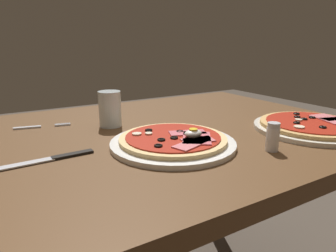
{
  "coord_description": "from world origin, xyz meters",
  "views": [
    {
      "loc": [
        -0.44,
        -0.73,
        0.99
      ],
      "look_at": [
        -0.04,
        -0.07,
        0.77
      ],
      "focal_mm": 32.7,
      "sensor_mm": 36.0,
      "label": 1
    }
  ],
  "objects_px": {
    "pizza_foreground": "(174,141)",
    "dining_table": "(168,166)",
    "fork": "(38,127)",
    "salt_shaker": "(273,137)",
    "knife": "(55,158)",
    "water_glass_near": "(110,111)",
    "pizza_across_left": "(312,126)"
  },
  "relations": [
    {
      "from": "pizza_across_left",
      "to": "salt_shaker",
      "type": "height_order",
      "value": "salt_shaker"
    },
    {
      "from": "water_glass_near",
      "to": "salt_shaker",
      "type": "relative_size",
      "value": 1.56
    },
    {
      "from": "water_glass_near",
      "to": "fork",
      "type": "height_order",
      "value": "water_glass_near"
    },
    {
      "from": "fork",
      "to": "salt_shaker",
      "type": "height_order",
      "value": "salt_shaker"
    },
    {
      "from": "water_glass_near",
      "to": "pizza_foreground",
      "type": "bearing_deg",
      "value": -74.91
    },
    {
      "from": "water_glass_near",
      "to": "salt_shaker",
      "type": "xyz_separation_m",
      "value": [
        0.24,
        -0.39,
        -0.01
      ]
    },
    {
      "from": "pizza_across_left",
      "to": "water_glass_near",
      "type": "height_order",
      "value": "water_glass_near"
    },
    {
      "from": "pizza_across_left",
      "to": "fork",
      "type": "xyz_separation_m",
      "value": [
        -0.66,
        0.43,
        -0.01
      ]
    },
    {
      "from": "knife",
      "to": "salt_shaker",
      "type": "bearing_deg",
      "value": -24.58
    },
    {
      "from": "salt_shaker",
      "to": "fork",
      "type": "bearing_deg",
      "value": 131.6
    },
    {
      "from": "water_glass_near",
      "to": "salt_shaker",
      "type": "height_order",
      "value": "water_glass_near"
    },
    {
      "from": "dining_table",
      "to": "salt_shaker",
      "type": "bearing_deg",
      "value": -68.01
    },
    {
      "from": "water_glass_near",
      "to": "salt_shaker",
      "type": "bearing_deg",
      "value": -58.11
    },
    {
      "from": "knife",
      "to": "salt_shaker",
      "type": "distance_m",
      "value": 0.49
    },
    {
      "from": "dining_table",
      "to": "knife",
      "type": "distance_m",
      "value": 0.36
    },
    {
      "from": "knife",
      "to": "water_glass_near",
      "type": "bearing_deg",
      "value": 43.68
    },
    {
      "from": "dining_table",
      "to": "water_glass_near",
      "type": "height_order",
      "value": "water_glass_near"
    },
    {
      "from": "fork",
      "to": "knife",
      "type": "xyz_separation_m",
      "value": [
        -0.01,
        -0.29,
        0.0
      ]
    },
    {
      "from": "dining_table",
      "to": "knife",
      "type": "height_order",
      "value": "knife"
    },
    {
      "from": "pizza_foreground",
      "to": "fork",
      "type": "height_order",
      "value": "pizza_foreground"
    },
    {
      "from": "pizza_across_left",
      "to": "fork",
      "type": "bearing_deg",
      "value": 147.08
    },
    {
      "from": "pizza_across_left",
      "to": "salt_shaker",
      "type": "relative_size",
      "value": 4.72
    },
    {
      "from": "dining_table",
      "to": "fork",
      "type": "height_order",
      "value": "fork"
    },
    {
      "from": "fork",
      "to": "dining_table",
      "type": "bearing_deg",
      "value": -33.01
    },
    {
      "from": "water_glass_near",
      "to": "dining_table",
      "type": "bearing_deg",
      "value": -40.61
    },
    {
      "from": "fork",
      "to": "pizza_across_left",
      "type": "bearing_deg",
      "value": -32.92
    },
    {
      "from": "fork",
      "to": "knife",
      "type": "relative_size",
      "value": 0.8
    },
    {
      "from": "dining_table",
      "to": "pizza_foreground",
      "type": "relative_size",
      "value": 3.78
    },
    {
      "from": "pizza_foreground",
      "to": "dining_table",
      "type": "bearing_deg",
      "value": 64.55
    },
    {
      "from": "pizza_foreground",
      "to": "water_glass_near",
      "type": "distance_m",
      "value": 0.26
    },
    {
      "from": "pizza_across_left",
      "to": "knife",
      "type": "xyz_separation_m",
      "value": [
        -0.67,
        0.14,
        -0.01
      ]
    },
    {
      "from": "pizza_across_left",
      "to": "dining_table",
      "type": "bearing_deg",
      "value": 147.16
    }
  ]
}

